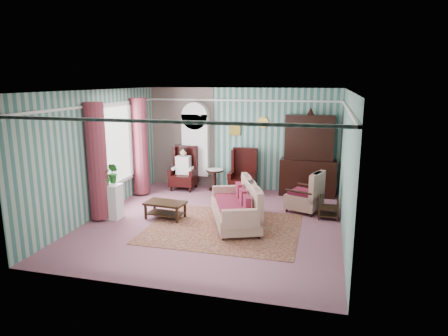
% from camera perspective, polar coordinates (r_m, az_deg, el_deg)
% --- Properties ---
extents(floor, '(6.00, 6.00, 0.00)m').
position_cam_1_polar(floor, '(8.99, -1.48, -7.78)').
color(floor, '#8D525F').
rests_on(floor, ground).
extents(room_shell, '(5.53, 6.02, 2.91)m').
position_cam_1_polar(room_shell, '(8.86, -5.10, 5.25)').
color(room_shell, '#3B6B63').
rests_on(room_shell, ground).
extents(bookcase, '(0.80, 0.28, 2.24)m').
position_cam_1_polar(bookcase, '(11.72, -4.06, 2.66)').
color(bookcase, silver).
rests_on(bookcase, floor).
extents(dresser_hutch, '(1.50, 0.56, 2.36)m').
position_cam_1_polar(dresser_hutch, '(11.01, 12.00, 2.09)').
color(dresser_hutch, black).
rests_on(dresser_hutch, floor).
extents(wingback_left, '(0.76, 0.80, 1.25)m').
position_cam_1_polar(wingback_left, '(11.54, -5.81, -0.03)').
color(wingback_left, black).
rests_on(wingback_left, floor).
extents(wingback_right, '(0.76, 0.80, 1.25)m').
position_cam_1_polar(wingback_right, '(11.07, 2.73, -0.53)').
color(wingback_right, black).
rests_on(wingback_right, floor).
extents(seated_woman, '(0.44, 0.40, 1.18)m').
position_cam_1_polar(seated_woman, '(11.55, -5.81, -0.20)').
color(seated_woman, white).
rests_on(seated_woman, floor).
extents(round_side_table, '(0.50, 0.50, 0.60)m').
position_cam_1_polar(round_side_table, '(11.48, -1.30, -1.70)').
color(round_side_table, black).
rests_on(round_side_table, floor).
extents(nest_table, '(0.45, 0.38, 0.54)m').
position_cam_1_polar(nest_table, '(9.45, 14.69, -5.46)').
color(nest_table, black).
rests_on(nest_table, floor).
extents(plant_stand, '(0.55, 0.35, 0.80)m').
position_cam_1_polar(plant_stand, '(9.53, -16.08, -4.58)').
color(plant_stand, white).
rests_on(plant_stand, floor).
extents(rug, '(3.20, 2.60, 0.01)m').
position_cam_1_polar(rug, '(8.65, -0.10, -8.58)').
color(rug, '#501A1E').
rests_on(rug, floor).
extents(sofa, '(1.75, 2.21, 1.08)m').
position_cam_1_polar(sofa, '(8.69, 1.58, -4.74)').
color(sofa, beige).
rests_on(sofa, floor).
extents(floral_armchair, '(1.04, 1.05, 0.92)m').
position_cam_1_polar(floral_armchair, '(9.80, 11.42, -3.49)').
color(floral_armchair, '#B3AC8B').
rests_on(floral_armchair, floor).
extents(coffee_table, '(0.94, 0.60, 0.39)m').
position_cam_1_polar(coffee_table, '(9.29, -8.37, -5.98)').
color(coffee_table, black).
rests_on(coffee_table, floor).
extents(potted_plant_a, '(0.38, 0.35, 0.37)m').
position_cam_1_polar(potted_plant_a, '(9.29, -16.64, -1.29)').
color(potted_plant_a, '#204A17').
rests_on(potted_plant_a, plant_stand).
extents(potted_plant_b, '(0.32, 0.30, 0.47)m').
position_cam_1_polar(potted_plant_b, '(9.46, -15.56, -0.69)').
color(potted_plant_b, '#1B591D').
rests_on(potted_plant_b, plant_stand).
extents(potted_plant_c, '(0.21, 0.21, 0.38)m').
position_cam_1_polar(potted_plant_c, '(9.41, -16.62, -1.10)').
color(potted_plant_c, '#174B1B').
rests_on(potted_plant_c, plant_stand).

